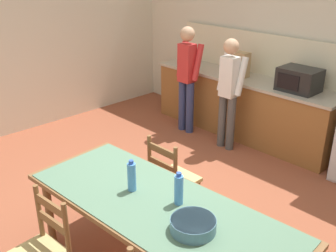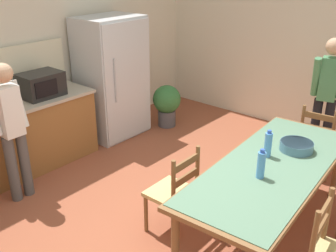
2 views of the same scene
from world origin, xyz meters
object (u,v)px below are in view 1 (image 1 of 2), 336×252
at_px(paper_bag, 240,64).
at_px(serving_bowl, 193,224).
at_px(microwave, 299,80).
at_px(person_at_sink, 187,74).
at_px(person_at_counter, 229,89).
at_px(bottle_off_centre, 179,189).
at_px(dining_table, 158,212).
at_px(chair_side_far_left, 172,179).
at_px(bottle_near_centre, 132,177).

distance_m(paper_bag, serving_bowl, 3.48).
height_order(microwave, person_at_sink, person_at_sink).
xyz_separation_m(microwave, person_at_counter, (-0.72, -0.52, -0.18)).
relative_size(paper_bag, bottle_off_centre, 1.33).
bearing_deg(dining_table, serving_bowl, -5.70).
relative_size(serving_bowl, chair_side_far_left, 0.35).
relative_size(microwave, bottle_near_centre, 1.85).
distance_m(paper_bag, person_at_sink, 0.79).
bearing_deg(bottle_off_centre, person_at_sink, 132.50).
xyz_separation_m(paper_bag, dining_table, (1.41, -2.91, -0.39)).
distance_m(bottle_near_centre, bottle_off_centre, 0.42).
xyz_separation_m(microwave, dining_table, (0.48, -2.92, -0.36)).
bearing_deg(person_at_counter, bottle_off_centre, -150.12).
height_order(dining_table, bottle_off_centre, bottle_off_centre).
height_order(bottle_off_centre, person_at_sink, person_at_sink).
relative_size(paper_bag, person_at_counter, 0.23).
distance_m(paper_bag, bottle_off_centre, 3.19).
relative_size(paper_bag, chair_side_far_left, 0.40).
bearing_deg(microwave, serving_bowl, -73.32).
relative_size(microwave, person_at_sink, 0.31).
relative_size(bottle_near_centre, serving_bowl, 0.84).
bearing_deg(paper_bag, chair_side_far_left, -69.06).
height_order(microwave, chair_side_far_left, microwave).
height_order(dining_table, bottle_near_centre, bottle_near_centre).
relative_size(microwave, serving_bowl, 1.56).
distance_m(serving_bowl, person_at_counter, 2.93).
relative_size(microwave, paper_bag, 1.39).
bearing_deg(person_at_sink, dining_table, -140.40).
bearing_deg(serving_bowl, bottle_near_centre, 178.19).
distance_m(bottle_near_centre, serving_bowl, 0.70).
bearing_deg(bottle_off_centre, chair_side_far_left, 139.07).
bearing_deg(dining_table, chair_side_far_left, 128.86).
relative_size(dining_table, person_at_sink, 1.46).
xyz_separation_m(paper_bag, chair_side_far_left, (0.85, -2.21, -0.63)).
relative_size(dining_table, chair_side_far_left, 2.58).
bearing_deg(serving_bowl, dining_table, 174.30).
xyz_separation_m(microwave, serving_bowl, (0.89, -2.96, -0.23)).
height_order(paper_bag, serving_bowl, paper_bag).
relative_size(chair_side_far_left, person_at_sink, 0.57).
bearing_deg(serving_bowl, chair_side_far_left, 142.60).
distance_m(dining_table, person_at_counter, 2.69).
height_order(bottle_off_centre, person_at_counter, person_at_counter).
bearing_deg(chair_side_far_left, bottle_off_centre, 138.35).
distance_m(paper_bag, chair_side_far_left, 2.45).
height_order(bottle_off_centre, serving_bowl, bottle_off_centre).
bearing_deg(bottle_off_centre, person_at_counter, 119.88).
height_order(microwave, paper_bag, paper_bag).
relative_size(serving_bowl, person_at_sink, 0.20).
bearing_deg(paper_bag, serving_bowl, -58.41).
xyz_separation_m(paper_bag, person_at_counter, (0.21, -0.51, -0.21)).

